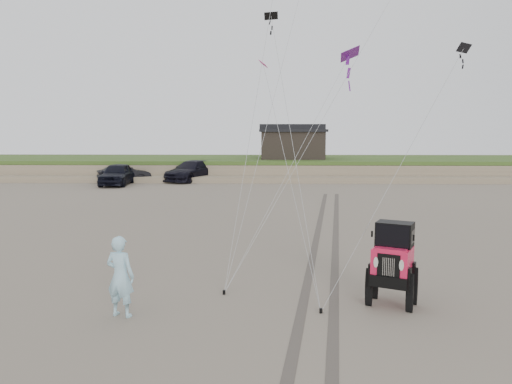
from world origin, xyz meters
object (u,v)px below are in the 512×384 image
cabin (292,143)px  jeep (392,273)px  man (120,276)px  truck_b (124,174)px  truck_c (192,171)px  truck_a (117,174)px

cabin → jeep: 36.77m
jeep → man: 6.78m
truck_b → jeep: bearing=-177.0°
cabin → truck_c: (-9.09, -5.21, -2.33)m
man → truck_b: bearing=-58.3°
cabin → man: cabin is taller
truck_a → man: bearing=-75.2°
cabin → truck_b: bearing=-156.3°
truck_a → truck_c: 6.62m
truck_b → truck_c: bearing=-101.7°
cabin → man: 38.11m
jeep → man: man is taller
truck_b → truck_c: 5.85m
truck_b → jeep: (15.58, -30.19, 0.12)m
cabin → jeep: cabin is taller
truck_b → man: size_ratio=2.26×
truck_a → truck_b: bearing=88.5°
truck_a → truck_c: truck_c is taller
truck_c → truck_a: bearing=-122.3°
truck_a → jeep: truck_a is taller
cabin → jeep: bearing=-88.8°
truck_a → truck_b: (-0.02, 2.12, -0.16)m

